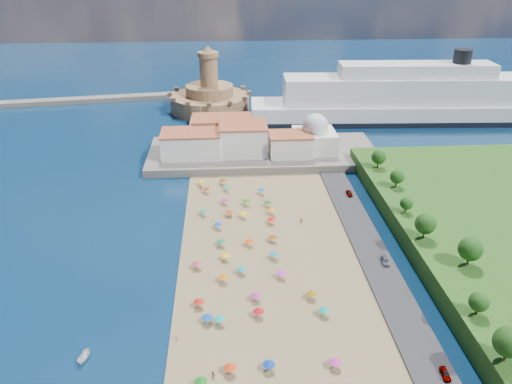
{
  "coord_description": "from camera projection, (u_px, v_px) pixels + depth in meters",
  "views": [
    {
      "loc": [
        -5.08,
        -111.3,
        74.94
      ],
      "look_at": [
        4.0,
        25.0,
        8.0
      ],
      "focal_mm": 35.0,
      "sensor_mm": 36.0,
      "label": 1
    }
  ],
  "objects": [
    {
      "name": "domed_building",
      "position": [
        315.0,
        136.0,
        194.46
      ],
      "size": [
        16.0,
        16.0,
        15.0
      ],
      "color": "silver",
      "rests_on": "terrace"
    },
    {
      "name": "waterfront_buildings",
      "position": [
        230.0,
        138.0,
        195.34
      ],
      "size": [
        57.0,
        29.0,
        11.0
      ],
      "color": "silver",
      "rests_on": "terrace"
    },
    {
      "name": "ground",
      "position": [
        247.0,
        260.0,
        133.01
      ],
      "size": [
        700.0,
        700.0,
        0.0
      ],
      "primitive_type": "plane",
      "color": "#071938",
      "rests_on": "ground"
    },
    {
      "name": "terrace",
      "position": [
        263.0,
        153.0,
        198.35
      ],
      "size": [
        90.0,
        36.0,
        3.0
      ],
      "primitive_type": "cube",
      "color": "#59544C",
      "rests_on": "ground"
    },
    {
      "name": "parked_cars",
      "position": [
        381.0,
        253.0,
        133.92
      ],
      "size": [
        2.18,
        82.61,
        1.37
      ],
      "color": "gray",
      "rests_on": "promenade"
    },
    {
      "name": "breakwater",
      "position": [
        25.0,
        103.0,
        262.95
      ],
      "size": [
        199.03,
        34.77,
        2.6
      ],
      "primitive_type": "cube",
      "rotation": [
        0.0,
        0.0,
        0.14
      ],
      "color": "#59544C",
      "rests_on": "ground"
    },
    {
      "name": "fortress",
      "position": [
        210.0,
        98.0,
        253.0
      ],
      "size": [
        40.0,
        40.0,
        32.4
      ],
      "color": "#A57C52",
      "rests_on": "ground"
    },
    {
      "name": "hillside_trees",
      "position": [
        447.0,
        247.0,
        120.45
      ],
      "size": [
        13.08,
        112.16,
        7.4
      ],
      "color": "#382314",
      "rests_on": "hillside"
    },
    {
      "name": "jetty",
      "position": [
        209.0,
        127.0,
        228.53
      ],
      "size": [
        18.0,
        70.0,
        2.4
      ],
      "primitive_type": "cube",
      "color": "#59544C",
      "rests_on": "ground"
    },
    {
      "name": "beachgoers",
      "position": [
        251.0,
        253.0,
        134.14
      ],
      "size": [
        35.69,
        102.82,
        1.86
      ],
      "color": "tan",
      "rests_on": "beach"
    },
    {
      "name": "cruise_ship",
      "position": [
        413.0,
        101.0,
        236.31
      ],
      "size": [
        154.5,
        29.62,
        33.58
      ],
      "color": "black",
      "rests_on": "ground"
    },
    {
      "name": "beach_parasols",
      "position": [
        245.0,
        278.0,
        122.47
      ],
      "size": [
        32.63,
        115.38,
        2.2
      ],
      "color": "gray",
      "rests_on": "beach"
    }
  ]
}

